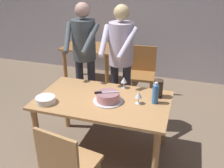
{
  "coord_description": "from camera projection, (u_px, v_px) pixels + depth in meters",
  "views": [
    {
      "loc": [
        0.87,
        -2.43,
        2.15
      ],
      "look_at": [
        0.07,
        0.12,
        0.9
      ],
      "focal_mm": 40.88,
      "sensor_mm": 36.0,
      "label": 1
    }
  ],
  "objects": [
    {
      "name": "wine_glass_near",
      "position": [
        139.0,
        95.0,
        2.8
      ],
      "size": [
        0.08,
        0.08,
        0.14
      ],
      "color": "silver",
      "rests_on": "main_dining_table"
    },
    {
      "name": "person_standing_beside",
      "position": [
        84.0,
        51.0,
        3.52
      ],
      "size": [
        0.47,
        0.56,
        1.72
      ],
      "color": "#2D2D38",
      "rests_on": "ground_plane"
    },
    {
      "name": "cake_knife",
      "position": [
        102.0,
        93.0,
        2.83
      ],
      "size": [
        0.26,
        0.13,
        0.02
      ],
      "color": "silver",
      "rests_on": "cake_on_platter"
    },
    {
      "name": "background_table",
      "position": [
        91.0,
        54.0,
        4.94
      ],
      "size": [
        1.0,
        0.7,
        0.74
      ],
      "color": "#9E6633",
      "rests_on": "ground_plane"
    },
    {
      "name": "water_bottle",
      "position": [
        155.0,
        94.0,
        2.8
      ],
      "size": [
        0.07,
        0.07,
        0.25
      ],
      "color": "#387AC6",
      "rests_on": "main_dining_table"
    },
    {
      "name": "wine_glass_far",
      "position": [
        124.0,
        80.0,
        3.16
      ],
      "size": [
        0.08,
        0.08,
        0.14
      ],
      "color": "silver",
      "rests_on": "main_dining_table"
    },
    {
      "name": "chair_near_side",
      "position": [
        67.0,
        163.0,
        2.35
      ],
      "size": [
        0.51,
        0.51,
        0.9
      ],
      "color": "tan",
      "rests_on": "ground_plane"
    },
    {
      "name": "plate_stack",
      "position": [
        46.0,
        100.0,
        2.84
      ],
      "size": [
        0.22,
        0.22,
        0.07
      ],
      "color": "white",
      "rests_on": "main_dining_table"
    },
    {
      "name": "ground_plane",
      "position": [
        104.0,
        151.0,
        3.25
      ],
      "size": [
        14.0,
        14.0,
        0.0
      ],
      "primitive_type": "plane",
      "color": "#7A6651"
    },
    {
      "name": "main_dining_table",
      "position": [
        103.0,
        108.0,
        2.98
      ],
      "size": [
        1.53,
        0.89,
        0.75
      ],
      "color": "tan",
      "rests_on": "ground_plane"
    },
    {
      "name": "background_chair_1",
      "position": [
        142.0,
        71.0,
        4.4
      ],
      "size": [
        0.47,
        0.47,
        0.9
      ],
      "color": "#9E6633",
      "rests_on": "ground_plane"
    },
    {
      "name": "person_cutting_cake",
      "position": [
        121.0,
        55.0,
        3.35
      ],
      "size": [
        0.46,
        0.57,
        1.72
      ],
      "color": "#2D2D38",
      "rests_on": "ground_plane"
    },
    {
      "name": "cake_on_platter",
      "position": [
        108.0,
        97.0,
        2.86
      ],
      "size": [
        0.34,
        0.34,
        0.11
      ],
      "color": "silver",
      "rests_on": "main_dining_table"
    },
    {
      "name": "back_wall",
      "position": [
        147.0,
        10.0,
        4.96
      ],
      "size": [
        10.0,
        0.12,
        2.7
      ],
      "primitive_type": "cube",
      "color": "#ADA8B2",
      "rests_on": "ground_plane"
    },
    {
      "name": "hurricane_lamp",
      "position": [
        158.0,
        88.0,
        2.94
      ],
      "size": [
        0.11,
        0.11,
        0.21
      ],
      "color": "black",
      "rests_on": "main_dining_table"
    }
  ]
}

